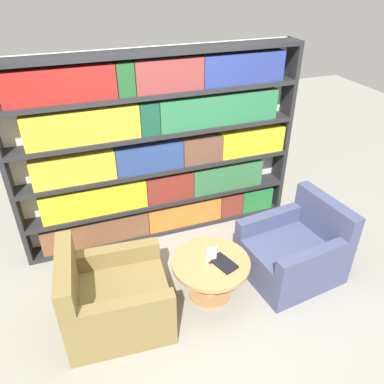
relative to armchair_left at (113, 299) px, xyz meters
name	(u,v)px	position (x,y,z in m)	size (l,w,h in m)	color
ground_plane	(207,316)	(0.84, -0.26, -0.28)	(14.00, 14.00, 0.00)	gray
bookshelf	(160,151)	(0.84, 1.25, 0.81)	(3.26, 0.30, 2.21)	silver
armchair_left	(113,299)	(0.00, 0.00, 0.00)	(0.99, 0.89, 0.85)	olive
armchair_right	(294,251)	(1.95, 0.00, 0.00)	(1.02, 0.92, 0.85)	#42476B
coffee_table	(211,271)	(0.97, 0.00, 0.03)	(0.77, 0.77, 0.45)	#AD7F4C
table_sign	(211,255)	(0.97, 0.00, 0.24)	(0.11, 0.06, 0.17)	black
stray_book	(223,263)	(1.07, -0.07, 0.17)	(0.23, 0.30, 0.03)	black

